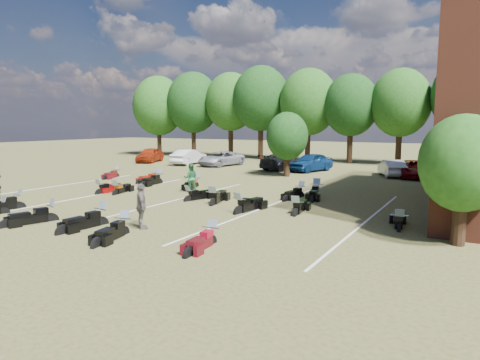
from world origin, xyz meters
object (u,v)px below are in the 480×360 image
Objects in this scene: person_green at (191,178)px; person_grey at (141,206)px; motorcycle_14 at (117,177)px; motorcycle_7 at (100,194)px; motorcycle_0 at (19,208)px; car_0 at (150,155)px; car_4 at (311,162)px; motorcycle_3 at (101,225)px.

person_green is 8.95m from person_grey.
motorcycle_14 is (-9.20, 3.07, -0.86)m from person_green.
person_grey is at bearing 149.02° from motorcycle_7.
motorcycle_0 is 1.07× the size of motorcycle_7.
car_0 reaches higher than motorcycle_14.
car_4 reaches higher than motorcycle_14.
motorcycle_14 is (6.45, -11.09, -0.77)m from car_0.
motorcycle_0 is at bearing -79.27° from motorcycle_14.
person_grey reaches higher than motorcycle_0.
motorcycle_14 is (-12.84, 11.25, -0.89)m from person_grey.
motorcycle_7 is (11.51, -17.35, -0.77)m from car_0.
car_0 is 24.99m from motorcycle_0.
car_0 is at bearing -163.47° from car_4.
motorcycle_3 is (17.42, -22.68, -0.77)m from car_0.
motorcycle_7 is (-5.91, 5.32, 0.00)m from motorcycle_3.
car_4 reaches higher than motorcycle_3.
motorcycle_7 is 8.05m from motorcycle_14.
person_green is (-2.26, -14.11, 0.08)m from car_4.
car_4 is 2.09× the size of motorcycle_7.
person_grey is at bearing -54.31° from motorcycle_14.
motorcycle_0 is 6.06m from motorcycle_3.
person_grey reaches higher than person_green.
motorcycle_3 is at bearing 50.41° from person_grey.
person_grey is (3.64, -8.18, 0.03)m from person_green.
person_green is at bearing 73.36° from motorcycle_0.
car_4 is 18.46m from motorcycle_7.
car_0 is 1.91× the size of motorcycle_3.
motorcycle_0 reaches higher than motorcycle_7.
motorcycle_3 reaches higher than motorcycle_14.
motorcycle_0 is 4.89m from motorcycle_7.
motorcycle_3 is (6.04, -0.43, 0.00)m from motorcycle_0.
person_grey is 0.80× the size of motorcycle_7.
motorcycle_3 is at bearing -59.66° from motorcycle_14.
motorcycle_0 is at bearing -82.92° from car_0.
motorcycle_14 is (-11.46, -11.04, -0.78)m from car_4.
motorcycle_14 is at bearing -0.97° from person_grey.
person_green is at bearing -25.76° from person_grey.
motorcycle_0 is at bearing -89.71° from car_4.
car_4 reaches higher than car_0.
motorcycle_0 is 1.12× the size of motorcycle_14.
person_green reaches higher than car_4.
motorcycle_0 is at bearing 39.55° from person_grey.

